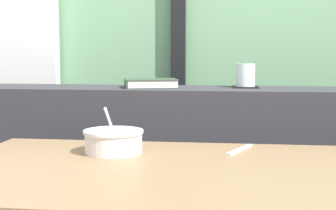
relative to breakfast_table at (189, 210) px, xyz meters
The scene contains 8 objects.
curtain_left_panel 1.69m from the breakfast_table, 131.33° to the left, with size 0.56×0.06×2.50m, color white.
dark_console_ledge 0.68m from the breakfast_table, 94.97° to the left, with size 2.80×0.29×0.89m, color #2D2D33.
breakfast_table is the anchor object (origin of this frame).
coaster_square 0.76m from the breakfast_table, 77.09° to the left, with size 0.10×0.10×0.01m, color black.
juice_glass 0.77m from the breakfast_table, 77.09° to the left, with size 0.07×0.07×0.09m.
closed_book 0.73m from the breakfast_table, 107.39° to the left, with size 0.23×0.19×0.03m.
soup_bowl 0.32m from the breakfast_table, 144.91° to the left, with size 0.17×0.17×0.14m.
fork_utensil 0.30m from the breakfast_table, 61.82° to the left, with size 0.02×0.17×0.01m, color silver.
Camera 1 is at (0.15, -1.31, 1.03)m, focal length 52.80 mm.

